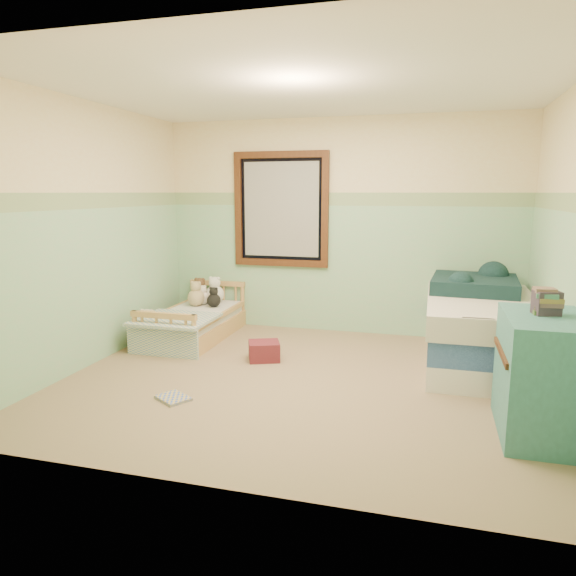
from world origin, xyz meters
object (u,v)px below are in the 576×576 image
(plush_floor_tan, at_px, (148,333))
(floor_book, at_px, (173,398))
(toddler_bed_frame, at_px, (194,330))
(dresser, at_px, (542,376))
(twin_bed_frame, at_px, (478,351))
(red_pillow, at_px, (264,351))
(plush_floor_cream, at_px, (148,331))

(plush_floor_tan, bearing_deg, floor_book, -53.31)
(toddler_bed_frame, height_order, dresser, dresser)
(dresser, bearing_deg, floor_book, -177.48)
(twin_bed_frame, relative_size, red_pillow, 6.46)
(twin_bed_frame, distance_m, dresser, 1.60)
(red_pillow, relative_size, floor_book, 1.14)
(plush_floor_tan, bearing_deg, plush_floor_cream, 123.38)
(toddler_bed_frame, xyz_separation_m, twin_bed_frame, (3.09, -0.08, 0.02))
(toddler_bed_frame, height_order, plush_floor_cream, plush_floor_cream)
(dresser, xyz_separation_m, floor_book, (-2.73, -0.12, -0.41))
(floor_book, bearing_deg, plush_floor_cream, 158.13)
(plush_floor_cream, xyz_separation_m, floor_book, (1.05, -1.42, -0.12))
(toddler_bed_frame, xyz_separation_m, plush_floor_cream, (-0.41, -0.32, 0.03))
(toddler_bed_frame, distance_m, plush_floor_tan, 0.55)
(toddler_bed_frame, distance_m, twin_bed_frame, 3.09)
(twin_bed_frame, xyz_separation_m, floor_book, (-2.45, -1.67, -0.10))
(plush_floor_tan, xyz_separation_m, floor_book, (0.98, -1.32, -0.12))
(plush_floor_cream, xyz_separation_m, dresser, (3.78, -1.30, 0.29))
(dresser, xyz_separation_m, red_pillow, (-2.33, 1.05, -0.33))
(dresser, distance_m, red_pillow, 2.58)
(dresser, bearing_deg, toddler_bed_frame, 154.25)
(dresser, relative_size, floor_book, 3.18)
(dresser, bearing_deg, twin_bed_frame, 100.20)
(plush_floor_cream, distance_m, twin_bed_frame, 3.51)
(toddler_bed_frame, height_order, floor_book, toddler_bed_frame)
(toddler_bed_frame, distance_m, red_pillow, 1.18)
(plush_floor_cream, relative_size, floor_book, 0.97)
(toddler_bed_frame, relative_size, plush_floor_cream, 5.71)
(floor_book, bearing_deg, toddler_bed_frame, 141.74)
(dresser, bearing_deg, plush_floor_tan, 162.12)
(plush_floor_tan, xyz_separation_m, twin_bed_frame, (3.43, 0.35, -0.02))
(plush_floor_tan, bearing_deg, red_pillow, -6.16)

